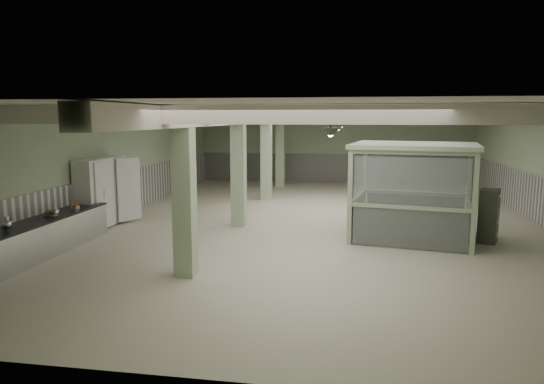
% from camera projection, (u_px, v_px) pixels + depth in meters
% --- Properties ---
extents(floor, '(20.00, 20.00, 0.00)m').
position_uv_depth(floor, '(320.00, 222.00, 15.92)').
color(floor, beige).
rests_on(floor, ground).
extents(ceiling, '(14.00, 20.00, 0.02)m').
position_uv_depth(ceiling, '(322.00, 111.00, 15.37)').
color(ceiling, beige).
rests_on(ceiling, wall_back).
extents(wall_back, '(14.00, 0.02, 3.60)m').
position_uv_depth(wall_back, '(333.00, 148.00, 25.40)').
color(wall_back, '#AABD97').
rests_on(wall_back, floor).
extents(wall_front, '(14.00, 0.02, 3.60)m').
position_uv_depth(wall_front, '(270.00, 248.00, 5.89)').
color(wall_front, '#AABD97').
rests_on(wall_front, floor).
extents(wall_left, '(0.02, 20.00, 3.60)m').
position_uv_depth(wall_left, '(118.00, 164.00, 16.76)').
color(wall_left, '#AABD97').
rests_on(wall_left, floor).
extents(wainscot_left, '(0.05, 19.90, 1.50)m').
position_uv_depth(wainscot_left, '(121.00, 194.00, 16.92)').
color(wainscot_left, silver).
rests_on(wainscot_left, floor).
extents(wainscot_back, '(13.90, 0.05, 1.50)m').
position_uv_depth(wainscot_back, '(333.00, 168.00, 25.53)').
color(wainscot_back, silver).
rests_on(wainscot_back, floor).
extents(girder, '(0.45, 19.90, 0.40)m').
position_uv_depth(girder, '(245.00, 118.00, 15.81)').
color(girder, silver).
rests_on(girder, ceiling).
extents(beam_a, '(13.90, 0.35, 0.32)m').
position_uv_depth(beam_a, '(294.00, 115.00, 8.08)').
color(beam_a, silver).
rests_on(beam_a, ceiling).
extents(beam_b, '(13.90, 0.35, 0.32)m').
position_uv_depth(beam_b, '(308.00, 116.00, 10.52)').
color(beam_b, silver).
rests_on(beam_b, ceiling).
extents(beam_c, '(13.90, 0.35, 0.32)m').
position_uv_depth(beam_c, '(316.00, 116.00, 12.96)').
color(beam_c, silver).
rests_on(beam_c, ceiling).
extents(beam_d, '(13.90, 0.35, 0.32)m').
position_uv_depth(beam_d, '(322.00, 116.00, 15.40)').
color(beam_d, silver).
rests_on(beam_d, ceiling).
extents(beam_e, '(13.90, 0.35, 0.32)m').
position_uv_depth(beam_e, '(326.00, 117.00, 17.84)').
color(beam_e, silver).
rests_on(beam_e, ceiling).
extents(beam_f, '(13.90, 0.35, 0.32)m').
position_uv_depth(beam_f, '(329.00, 117.00, 20.28)').
color(beam_f, silver).
rests_on(beam_f, ceiling).
extents(beam_g, '(13.90, 0.35, 0.32)m').
position_uv_depth(beam_g, '(332.00, 117.00, 22.72)').
color(beam_g, silver).
rests_on(beam_g, ceiling).
extents(column_a, '(0.42, 0.42, 3.60)m').
position_uv_depth(column_a, '(184.00, 193.00, 10.19)').
color(column_a, '#B0C7A0').
rests_on(column_a, floor).
extents(column_b, '(0.42, 0.42, 3.60)m').
position_uv_depth(column_b, '(239.00, 169.00, 15.07)').
color(column_b, '#B0C7A0').
rests_on(column_b, floor).
extents(column_c, '(0.42, 0.42, 3.60)m').
position_uv_depth(column_c, '(266.00, 157.00, 19.95)').
color(column_c, '#B0C7A0').
rests_on(column_c, floor).
extents(column_d, '(0.42, 0.42, 3.60)m').
position_uv_depth(column_d, '(280.00, 150.00, 23.85)').
color(column_d, '#B0C7A0').
rests_on(column_d, floor).
extents(pendant_front, '(0.44, 0.44, 0.22)m').
position_uv_depth(pendant_front, '(331.00, 133.00, 10.50)').
color(pendant_front, '#2C3A2D').
rests_on(pendant_front, ceiling).
extents(pendant_mid, '(0.44, 0.44, 0.22)m').
position_uv_depth(pendant_mid, '(338.00, 128.00, 15.86)').
color(pendant_mid, '#2C3A2D').
rests_on(pendant_mid, ceiling).
extents(pendant_back, '(0.44, 0.44, 0.22)m').
position_uv_depth(pendant_back, '(341.00, 126.00, 20.74)').
color(pendant_back, '#2C3A2D').
rests_on(pendant_back, ceiling).
extents(prep_counter, '(0.87, 4.97, 0.91)m').
position_uv_depth(prep_counter, '(42.00, 237.00, 11.94)').
color(prep_counter, '#BABBBF').
rests_on(prep_counter, floor).
extents(pitcher_near, '(0.19, 0.21, 0.25)m').
position_uv_depth(pitcher_near, '(55.00, 211.00, 12.27)').
color(pitcher_near, '#BABBBF').
rests_on(pitcher_near, prep_counter).
extents(pitcher_far, '(0.25, 0.28, 0.32)m').
position_uv_depth(pitcher_far, '(7.00, 223.00, 10.73)').
color(pitcher_far, '#BABBBF').
rests_on(pitcher_far, prep_counter).
extents(veg_colander, '(0.43, 0.43, 0.17)m').
position_uv_depth(veg_colander, '(51.00, 213.00, 12.24)').
color(veg_colander, '#393A3E').
rests_on(veg_colander, prep_counter).
extents(orange_bowl, '(0.27, 0.27, 0.09)m').
position_uv_depth(orange_bowl, '(75.00, 208.00, 13.23)').
color(orange_bowl, '#B2B2B7').
rests_on(orange_bowl, prep_counter).
extents(walkin_cooler, '(0.96, 2.31, 2.12)m').
position_uv_depth(walkin_cooler, '(103.00, 193.00, 15.01)').
color(walkin_cooler, white).
rests_on(walkin_cooler, floor).
extents(guard_booth, '(3.75, 3.33, 2.68)m').
position_uv_depth(guard_booth, '(413.00, 175.00, 13.47)').
color(guard_booth, '#A9BE98').
rests_on(guard_booth, floor).
extents(filing_cabinet, '(0.69, 0.80, 1.46)m').
position_uv_depth(filing_cabinet, '(489.00, 216.00, 13.19)').
color(filing_cabinet, '#4C5143').
rests_on(filing_cabinet, floor).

